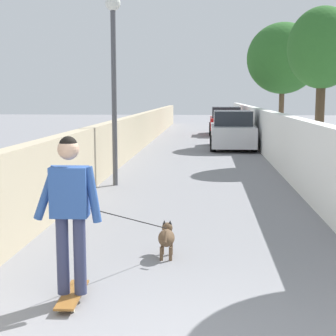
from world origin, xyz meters
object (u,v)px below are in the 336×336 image
tree_right_near (283,59)px  lamp_post (114,58)px  car_near (232,131)px  skateboard (72,295)px  person_skateboarder (70,203)px  tree_right_far (322,49)px  dog (166,237)px  car_far (226,122)px

tree_right_near → lamp_post: size_ratio=1.18×
tree_right_near → lamp_post: bearing=152.7°
car_near → skateboard: bearing=171.3°
person_skateboarder → tree_right_far: bearing=-23.4°
person_skateboarder → lamp_post: bearing=6.5°
lamp_post → car_near: size_ratio=1.11×
tree_right_near → tree_right_far: 6.01m
lamp_post → person_skateboarder: bearing=-173.5°
tree_right_near → person_skateboarder: bearing=165.2°
person_skateboarder → dog: 1.95m
tree_right_near → lamp_post: (-10.48, 5.42, -0.69)m
lamp_post → car_near: 9.74m
tree_right_near → car_near: size_ratio=1.31×
tree_right_far → lamp_post: size_ratio=1.10×
person_skateboarder → car_far: bearing=-6.0°
skateboard → dog: dog is taller
lamp_post → skateboard: lamp_post is taller
lamp_post → tree_right_near: bearing=-27.3°
skateboard → dog: size_ratio=0.43×
car_far → skateboard: bearing=174.0°
skateboard → car_far: size_ratio=0.21×
car_far → tree_right_far: bearing=-167.8°
lamp_post → car_far: bearing=-11.3°
lamp_post → person_skateboarder: size_ratio=2.68×
dog → car_near: (14.31, -1.57, 0.44)m
tree_right_far → lamp_post: 7.32m
car_near → car_far: bearing=0.0°
tree_right_far → car_far: size_ratio=1.28×
tree_right_near → dog: size_ratio=2.81×
lamp_post → car_far: (16.22, -3.23, -2.32)m
tree_right_near → car_far: tree_right_near is taller
person_skateboarder → dog: bearing=-29.2°
tree_right_far → lamp_post: bearing=127.9°
tree_right_near → skateboard: (-17.46, 4.62, -3.65)m
tree_right_far → tree_right_near: bearing=3.3°
person_skateboarder → car_near: bearing=-8.7°
tree_right_far → car_far: bearing=12.2°
skateboard → car_far: (23.19, -2.44, 0.65)m
tree_right_far → dog: tree_right_far is taller
tree_right_near → tree_right_far: bearing=-176.7°
dog → car_near: 14.40m
tree_right_far → dog: size_ratio=2.62×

